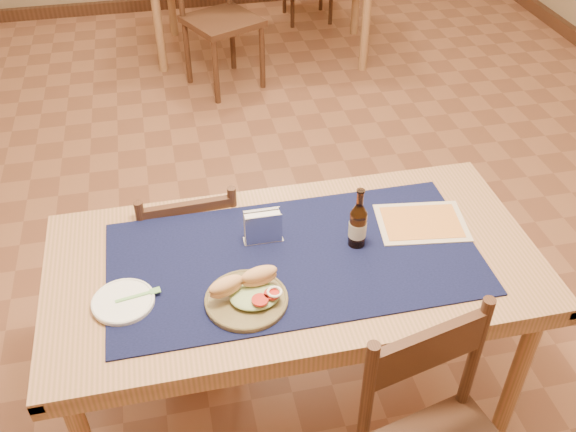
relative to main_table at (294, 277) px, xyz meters
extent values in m
cube|color=#915B3F|center=(0.00, 0.80, -0.68)|extent=(6.00, 7.00, 0.02)
cylinder|color=#AF7752|center=(0.72, -0.32, -0.31)|extent=(0.06, 0.06, 0.71)
cylinder|color=#AF7752|center=(-0.72, 0.32, -0.31)|extent=(0.06, 0.06, 0.71)
cylinder|color=#AF7752|center=(0.72, 0.32, -0.31)|extent=(0.06, 0.06, 0.71)
cube|color=#AF7752|center=(0.00, 0.00, 0.06)|extent=(1.60, 0.80, 0.04)
cube|color=#10133A|center=(0.00, 0.00, 0.09)|extent=(1.20, 0.60, 0.01)
cube|color=#422617|center=(0.00, 4.27, -0.62)|extent=(6.00, 0.06, 0.10)
cylinder|color=#AF7752|center=(-0.32, 3.02, -0.31)|extent=(0.06, 0.06, 0.71)
cylinder|color=#AF7752|center=(1.14, 2.73, -0.31)|extent=(0.06, 0.06, 0.71)
cylinder|color=#422617|center=(-0.17, 0.66, -0.46)|extent=(0.03, 0.03, 0.41)
cylinder|color=#422617|center=(-0.50, 0.65, -0.46)|extent=(0.03, 0.03, 0.41)
cylinder|color=#422617|center=(-0.16, 0.34, -0.46)|extent=(0.03, 0.03, 0.41)
cylinder|color=#422617|center=(-0.48, 0.32, -0.46)|extent=(0.03, 0.03, 0.41)
cube|color=#422617|center=(-0.33, 0.49, -0.26)|extent=(0.40, 0.40, 0.04)
cube|color=#422617|center=(-0.32, 0.32, 0.06)|extent=(0.33, 0.04, 0.13)
cylinder|color=#422617|center=(-0.16, 0.33, -0.05)|extent=(0.03, 0.03, 0.42)
cylinder|color=#422617|center=(-0.48, 0.31, -0.05)|extent=(0.03, 0.03, 0.42)
cube|color=#422617|center=(0.26, -0.48, 0.14)|extent=(0.36, 0.11, 0.14)
cylinder|color=#422617|center=(0.08, -0.53, 0.02)|extent=(0.04, 0.04, 0.46)
cylinder|color=#422617|center=(0.44, -0.44, 0.02)|extent=(0.04, 0.04, 0.46)
cylinder|color=#422617|center=(0.02, 2.45, -0.43)|extent=(0.04, 0.04, 0.47)
cylinder|color=#422617|center=(0.36, 2.61, -0.43)|extent=(0.04, 0.04, 0.47)
cylinder|color=#422617|center=(-0.14, 2.80, -0.43)|extent=(0.04, 0.04, 0.47)
cylinder|color=#422617|center=(0.20, 2.96, -0.43)|extent=(0.04, 0.04, 0.47)
cube|color=#422617|center=(0.11, 2.70, -0.19)|extent=(0.59, 0.59, 0.04)
cylinder|color=#422617|center=(1.13, 3.62, -0.46)|extent=(0.03, 0.03, 0.41)
cylinder|color=#422617|center=(0.80, 3.62, -0.46)|extent=(0.03, 0.03, 0.41)
cylinder|color=brown|center=(-0.18, -0.16, 0.10)|extent=(0.25, 0.25, 0.01)
torus|color=brown|center=(-0.18, -0.16, 0.10)|extent=(0.25, 0.25, 0.01)
ellipsoid|color=#9BB37B|center=(-0.16, -0.17, 0.12)|extent=(0.15, 0.12, 0.03)
ellipsoid|color=tan|center=(-0.24, -0.15, 0.15)|extent=(0.12, 0.08, 0.06)
ellipsoid|color=tan|center=(-0.14, -0.13, 0.15)|extent=(0.12, 0.07, 0.06)
cylinder|color=red|center=(-0.15, -0.21, 0.13)|extent=(0.05, 0.05, 0.01)
cylinder|color=red|center=(-0.11, -0.19, 0.13)|extent=(0.05, 0.05, 0.01)
torus|color=white|center=(-0.10, -0.19, 0.14)|extent=(0.05, 0.05, 0.01)
cylinder|color=white|center=(-0.55, -0.09, 0.09)|extent=(0.19, 0.19, 0.01)
torus|color=white|center=(-0.55, -0.09, 0.10)|extent=(0.19, 0.19, 0.01)
cube|color=#73BF69|center=(-0.52, -0.08, 0.10)|extent=(0.11, 0.03, 0.00)
cube|color=#73BF69|center=(-0.45, -0.07, 0.10)|extent=(0.04, 0.03, 0.00)
cylinder|color=#4F2A0E|center=(0.22, 0.02, 0.15)|extent=(0.06, 0.06, 0.13)
cone|color=#4F2A0E|center=(0.22, 0.02, 0.23)|extent=(0.06, 0.06, 0.03)
cylinder|color=#4F2A0E|center=(0.22, 0.02, 0.28)|extent=(0.02, 0.02, 0.05)
cylinder|color=#4F2A0E|center=(0.22, 0.02, 0.31)|extent=(0.03, 0.03, 0.01)
cylinder|color=beige|center=(0.22, 0.02, 0.15)|extent=(0.06, 0.06, 0.06)
cube|color=silver|center=(-0.08, 0.11, 0.09)|extent=(0.13, 0.05, 0.00)
cube|color=silver|center=(-0.08, 0.09, 0.15)|extent=(0.12, 0.00, 0.11)
cube|color=silver|center=(-0.08, 0.13, 0.15)|extent=(0.12, 0.00, 0.11)
cube|color=white|center=(-0.08, 0.11, 0.14)|extent=(0.12, 0.03, 0.10)
cube|color=#4394D6|center=(-0.08, 0.09, 0.15)|extent=(0.08, 0.00, 0.04)
cube|color=beige|center=(0.47, 0.08, 0.09)|extent=(0.33, 0.26, 0.00)
cube|color=orange|center=(0.47, 0.08, 0.09)|extent=(0.28, 0.22, 0.00)
camera|label=1|loc=(-0.35, -1.50, 1.50)|focal=40.00mm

